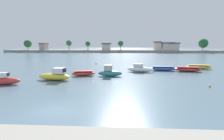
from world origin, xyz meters
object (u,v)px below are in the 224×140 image
moored_boat_4 (110,72)px  moored_boat_5 (140,69)px  moored_boat_6 (163,68)px  moored_boat_3 (83,73)px  mooring_buoy_1 (110,67)px  moored_boat_1 (4,80)px  moored_boat_8 (199,67)px  moored_boat_2 (55,76)px  moored_boat_7 (188,69)px  mooring_buoy_0 (210,86)px  mooring_buoy_2 (96,64)px

moored_boat_4 → moored_boat_5: size_ratio=0.78×
moored_boat_4 → moored_boat_6: bearing=35.0°
moored_boat_3 → mooring_buoy_1: moored_boat_3 is taller
moored_boat_6 → moored_boat_5: bearing=-152.1°
moored_boat_1 → moored_boat_8: 36.65m
moored_boat_3 → moored_boat_1: bearing=-157.5°
moored_boat_2 → moored_boat_7: moored_boat_2 is taller
moored_boat_8 → mooring_buoy_0: 17.20m
moored_boat_1 → moored_boat_4: (13.96, 6.81, 0.06)m
moored_boat_3 → moored_boat_5: 11.14m
mooring_buoy_2 → mooring_buoy_1: bearing=-57.8°
moored_boat_2 → moored_boat_1: bearing=-142.6°
moored_boat_5 → mooring_buoy_2: bearing=142.6°
moored_boat_7 → mooring_buoy_2: moored_boat_7 is taller
moored_boat_1 → moored_boat_2: bearing=22.9°
moored_boat_2 → moored_boat_4: bearing=31.4°
moored_boat_8 → mooring_buoy_2: 24.45m
moored_boat_6 → mooring_buoy_1: 11.48m
moored_boat_8 → mooring_buoy_0: bearing=-101.0°
moored_boat_4 → mooring_buoy_1: size_ratio=16.92×
moored_boat_2 → moored_boat_8: moored_boat_2 is taller
moored_boat_5 → moored_boat_3: bearing=-144.8°
moored_boat_6 → mooring_buoy_2: bearing=152.9°
moored_boat_1 → mooring_buoy_2: (9.22, 23.25, -0.39)m
moored_boat_1 → moored_boat_7: bearing=17.4°
moored_boat_7 → mooring_buoy_0: moored_boat_7 is taller
moored_boat_8 → mooring_buoy_1: moored_boat_8 is taller
moored_boat_2 → moored_boat_8: bearing=34.2°
moored_boat_8 → mooring_buoy_1: size_ratio=22.81×
moored_boat_4 → moored_boat_5: moored_boat_4 is taller
moored_boat_2 → mooring_buoy_1: bearing=68.8°
mooring_buoy_2 → moored_boat_1: bearing=-111.6°
moored_boat_4 → moored_boat_7: size_ratio=0.76×
mooring_buoy_1 → mooring_buoy_0: bearing=-49.8°
moored_boat_6 → mooring_buoy_2: size_ratio=12.89×
moored_boat_1 → mooring_buoy_1: 21.38m
moored_boat_2 → moored_boat_3: bearing=54.8°
moored_boat_2 → moored_boat_3: (3.53, 3.76, -0.27)m
moored_boat_5 → mooring_buoy_0: bearing=-45.0°
moored_boat_1 → moored_boat_2: moored_boat_2 is taller
moored_boat_2 → mooring_buoy_0: moored_boat_2 is taller
moored_boat_3 → moored_boat_6: moored_boat_6 is taller
moored_boat_2 → moored_boat_6: 21.27m
moored_boat_1 → moored_boat_5: moored_boat_1 is taller
moored_boat_3 → moored_boat_8: size_ratio=0.76×
moored_boat_4 → moored_boat_3: bearing=178.6°
moored_boat_4 → moored_boat_2: bearing=-154.9°
moored_boat_3 → moored_boat_4: 4.59m
moored_boat_8 → moored_boat_1: bearing=-145.8°
moored_boat_3 → moored_boat_5: moored_boat_5 is taller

